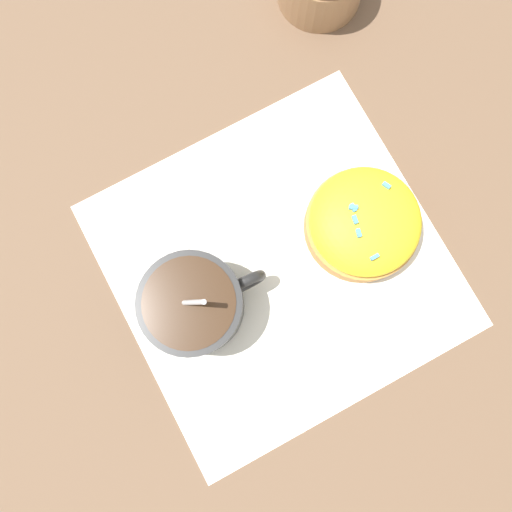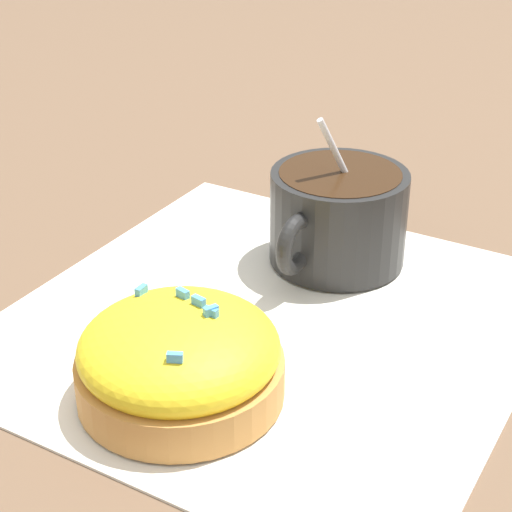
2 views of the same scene
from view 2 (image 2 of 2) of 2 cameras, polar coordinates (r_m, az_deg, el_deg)
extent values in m
plane|color=brown|center=(0.48, 1.04, -4.49)|extent=(3.00, 3.00, 0.00)
cube|color=white|center=(0.48, 1.05, -4.34)|extent=(0.31, 0.31, 0.00)
cylinder|color=black|center=(0.53, 5.50, 2.61)|extent=(0.08, 0.08, 0.06)
cylinder|color=#331E0F|center=(0.52, 5.62, 5.04)|extent=(0.07, 0.07, 0.01)
torus|color=black|center=(0.49, 3.03, 0.70)|extent=(0.04, 0.01, 0.04)
ellipsoid|color=silver|center=(0.53, 3.30, 0.17)|extent=(0.03, 0.03, 0.01)
cylinder|color=silver|center=(0.52, 6.19, 5.08)|extent=(0.04, 0.03, 0.09)
cylinder|color=#C18442|center=(0.42, -5.06, -8.00)|extent=(0.10, 0.10, 0.02)
ellipsoid|color=yellow|center=(0.41, -5.16, -6.11)|extent=(0.10, 0.10, 0.04)
cube|color=#4C99EA|center=(0.43, -7.66, -2.29)|extent=(0.01, 0.00, 0.00)
cube|color=#4C99EA|center=(0.37, -5.18, -6.80)|extent=(0.01, 0.01, 0.00)
cube|color=#4C99EA|center=(0.41, -4.91, -2.50)|extent=(0.01, 0.01, 0.00)
cube|color=#4C99EA|center=(0.40, -2.39, -3.91)|extent=(0.00, 0.01, 0.00)
cube|color=#4C99EA|center=(0.41, -3.85, -3.02)|extent=(0.00, 0.01, 0.00)
cube|color=#4C99EA|center=(0.40, -3.19, -3.63)|extent=(0.01, 0.01, 0.00)
camera|label=1|loc=(0.50, -1.06, 50.44)|focal=35.00mm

